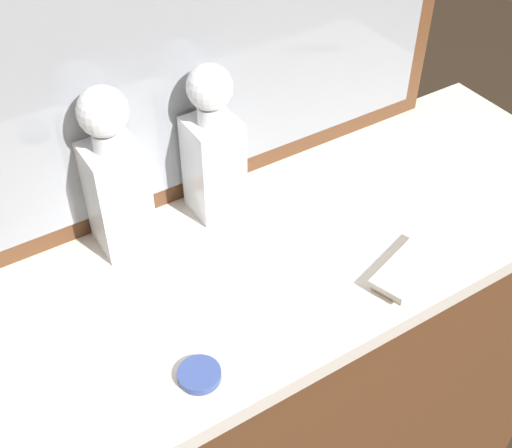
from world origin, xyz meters
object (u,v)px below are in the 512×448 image
Objects in this scene: crystal_decanter_rear at (213,156)px; porcelain_dish at (199,375)px; crystal_decanter_far_right at (116,186)px; silver_brush_center at (409,268)px.

crystal_decanter_rear is 4.58× the size of porcelain_dish.
crystal_decanter_far_right is 4.81× the size of porcelain_dish.
porcelain_dish is at bearing -123.26° from crystal_decanter_rear.
porcelain_dish is at bearing -94.88° from crystal_decanter_far_right.
silver_brush_center is (0.19, -0.32, -0.10)m from crystal_decanter_rear.
silver_brush_center is 2.61× the size of porcelain_dish.
crystal_decanter_far_right reaches higher than crystal_decanter_rear.
crystal_decanter_rear is at bearing 56.74° from porcelain_dish.
crystal_decanter_far_right is 0.50m from silver_brush_center.
crystal_decanter_far_right is 0.18m from crystal_decanter_rear.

